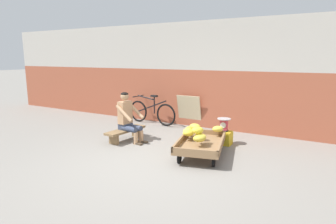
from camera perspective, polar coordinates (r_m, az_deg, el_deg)
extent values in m
plane|color=gray|center=(5.35, -3.61, -10.34)|extent=(80.00, 80.00, 0.00)
cube|color=#A35138|center=(7.97, 9.24, 2.50)|extent=(16.00, 0.30, 1.58)
cube|color=#B7B2A8|center=(7.90, 9.56, 12.90)|extent=(16.00, 0.30, 1.30)
cube|color=#8E6B47|center=(5.74, 6.55, -6.42)|extent=(1.16, 1.60, 0.05)
cube|color=#8E6B47|center=(5.79, 2.64, -5.42)|extent=(0.39, 1.41, 0.10)
cube|color=#8E6B47|center=(5.67, 10.58, -5.96)|extent=(0.39, 1.41, 0.10)
cube|color=#8E6B47|center=(6.38, 7.59, -3.96)|extent=(0.82, 0.24, 0.10)
cube|color=#8E6B47|center=(5.06, 5.27, -7.90)|extent=(0.82, 0.24, 0.10)
cylinder|color=black|center=(6.30, 4.43, -6.15)|extent=(0.09, 0.19, 0.18)
cylinder|color=black|center=(6.22, 10.17, -6.54)|extent=(0.09, 0.19, 0.18)
cylinder|color=black|center=(5.37, 2.27, -9.20)|extent=(0.09, 0.19, 0.18)
cylinder|color=black|center=(5.27, 9.04, -9.74)|extent=(0.09, 0.19, 0.18)
ellipsoid|color=yellow|center=(5.59, 6.45, -4.84)|extent=(0.26, 0.21, 0.13)
ellipsoid|color=yellow|center=(6.21, 9.86, -3.34)|extent=(0.30, 0.29, 0.13)
ellipsoid|color=yellow|center=(5.96, 4.15, -3.81)|extent=(0.30, 0.28, 0.13)
ellipsoid|color=gold|center=(6.11, 4.58, -3.45)|extent=(0.25, 0.19, 0.13)
ellipsoid|color=gold|center=(5.45, 6.23, -5.26)|extent=(0.30, 0.29, 0.13)
ellipsoid|color=yellow|center=(5.82, 4.12, -4.16)|extent=(0.30, 0.30, 0.13)
ellipsoid|color=yellow|center=(5.57, 5.88, -3.62)|extent=(0.30, 0.30, 0.13)
ellipsoid|color=gold|center=(5.82, 5.39, -2.94)|extent=(0.26, 0.21, 0.13)
cube|color=olive|center=(6.82, -8.42, -3.58)|extent=(0.40, 1.12, 0.05)
cube|color=olive|center=(7.13, -6.25, -4.01)|extent=(0.25, 0.10, 0.22)
cube|color=olive|center=(6.59, -10.69, -5.37)|extent=(0.25, 0.10, 0.22)
cylinder|color=tan|center=(6.65, -5.35, -4.86)|extent=(0.10, 0.10, 0.27)
cube|color=#4C3D2D|center=(6.65, -4.94, -5.90)|extent=(0.23, 0.11, 0.04)
cylinder|color=#38425B|center=(6.73, -6.67, -3.06)|extent=(0.41, 0.17, 0.13)
cylinder|color=tan|center=(6.52, -6.39, -5.20)|extent=(0.10, 0.10, 0.27)
cube|color=#4C3D2D|center=(6.52, -5.97, -6.26)|extent=(0.23, 0.11, 0.04)
cylinder|color=#38425B|center=(6.60, -7.72, -3.36)|extent=(0.41, 0.17, 0.13)
cube|color=#38425B|center=(6.80, -8.44, -2.80)|extent=(0.25, 0.30, 0.14)
cube|color=tan|center=(6.73, -8.52, -0.07)|extent=(0.21, 0.34, 0.52)
cylinder|color=tan|center=(6.76, -6.37, 0.26)|extent=(0.47, 0.12, 0.36)
cylinder|color=tan|center=(6.47, -8.73, -0.27)|extent=(0.47, 0.12, 0.36)
sphere|color=tan|center=(6.67, -8.61, 3.10)|extent=(0.19, 0.19, 0.19)
ellipsoid|color=black|center=(6.66, -8.62, 3.54)|extent=(0.17, 0.17, 0.09)
cube|color=gold|center=(6.59, 10.94, -5.03)|extent=(0.36, 0.28, 0.30)
cylinder|color=#28282D|center=(6.54, 10.99, -3.64)|extent=(0.20, 0.20, 0.03)
cube|color=#C6384C|center=(6.51, 11.03, -2.49)|extent=(0.16, 0.10, 0.24)
cylinder|color=white|center=(6.46, 10.88, -2.59)|extent=(0.13, 0.01, 0.13)
cylinder|color=#B2B5BA|center=(6.48, 11.08, -1.33)|extent=(0.30, 0.30, 0.01)
torus|color=black|center=(8.72, -5.90, 0.16)|extent=(0.64, 0.11, 0.64)
torus|color=black|center=(8.11, -0.41, -0.60)|extent=(0.64, 0.11, 0.64)
cylinder|color=black|center=(8.37, -3.27, 1.14)|extent=(1.03, 0.13, 0.43)
cylinder|color=black|center=(8.30, -2.73, 1.35)|extent=(0.04, 0.04, 0.48)
cylinder|color=black|center=(8.46, -4.38, 2.87)|extent=(0.62, 0.09, 0.12)
cube|color=black|center=(8.26, -2.75, 3.19)|extent=(0.21, 0.12, 0.05)
cylinder|color=black|center=(8.65, -5.96, 3.16)|extent=(0.07, 0.48, 0.03)
cube|color=#C6B289|center=(8.11, 4.24, 0.22)|extent=(0.70, 0.23, 0.88)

